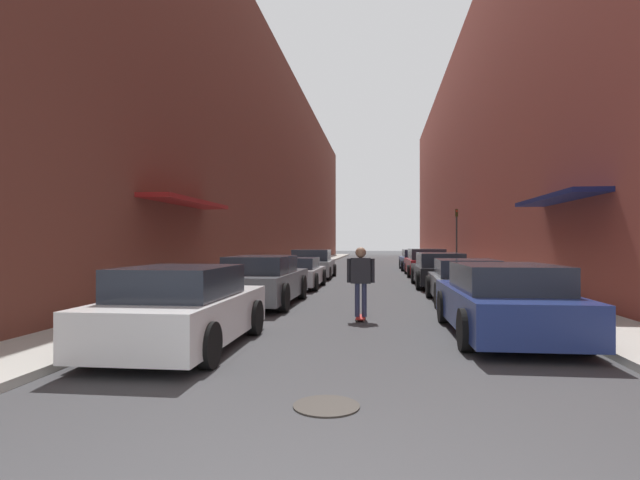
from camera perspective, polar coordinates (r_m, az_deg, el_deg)
The scene contains 18 objects.
ground at distance 28.68m, azimuth 6.04°, elevation -3.69°, with size 141.92×141.92×0.00m, color #38383A.
curb_strip_left at distance 35.49m, azimuth -1.42°, elevation -2.93°, with size 1.80×64.51×0.12m.
curb_strip_right at distance 35.37m, azimuth 13.87°, elevation -2.93°, with size 1.80×64.51×0.12m.
building_row_left at distance 36.34m, azimuth -5.99°, elevation 7.74°, with size 4.90×64.51×13.54m.
building_row_right at distance 36.29m, azimuth 18.47°, elevation 9.25°, with size 4.90×64.51×15.41m.
parked_car_left_0 at distance 8.42m, azimuth -15.42°, elevation -7.60°, with size 1.91×4.03×1.33m.
parked_car_left_1 at distance 13.80m, azimuth -6.52°, elevation -4.65°, with size 1.89×4.59×1.34m.
parked_car_left_2 at distance 18.80m, azimuth -2.71°, elevation -3.78°, with size 1.90×3.95×1.14m.
parked_car_left_3 at distance 24.00m, azimuth -0.88°, elevation -2.81°, with size 2.04×4.22×1.36m.
parked_car_right_0 at distance 9.73m, azimuth 20.23°, elevation -6.57°, with size 1.99×4.58×1.32m.
parked_car_right_1 at distance 14.60m, azimuth 16.28°, elevation -4.61°, with size 1.93×4.08×1.24m.
parked_car_right_2 at distance 19.80m, azimuth 13.46°, elevation -3.38°, with size 1.95×4.68×1.31m.
parked_car_right_3 at distance 25.97m, azimuth 12.00°, elevation -2.59°, with size 2.02×4.81×1.38m.
parked_car_right_4 at distance 31.33m, azimuth 10.98°, elevation -2.27°, with size 2.02×4.80×1.26m.
parked_car_right_5 at distance 36.51m, azimuth 10.76°, elevation -2.03°, with size 1.98×4.08×1.22m.
skateboarder at distance 11.06m, azimuth 4.68°, elevation -4.05°, with size 0.61×0.78×1.61m.
manhole_cover at distance 5.48m, azimuth 0.74°, elevation -18.43°, with size 0.70×0.70×0.02m.
traffic_light at distance 31.48m, azimuth 15.34°, elevation 0.89°, with size 0.16×0.22×3.61m.
Camera 1 is at (0.46, -2.82, 1.72)m, focal length 28.00 mm.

